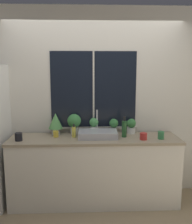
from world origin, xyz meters
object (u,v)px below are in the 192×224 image
Objects in this scene: potted_plant_far_left at (56,122)px; potted_plant_right at (114,125)px; potted_plant_far_right at (131,126)px; mug_yellow at (56,134)px; potted_plant_left at (74,122)px; sink at (98,134)px; mug_green at (161,135)px; potted_plant_center at (94,125)px; soap_bottle at (74,132)px; bottle_tall at (124,128)px; mug_red at (143,136)px; mug_black at (19,137)px.

potted_plant_right is (0.82, 0.00, -0.06)m from potted_plant_far_left.
potted_plant_far_right is at bearing -0.00° from potted_plant_right.
potted_plant_right is 0.83m from mug_yellow.
potted_plant_left is 1.34× the size of potted_plant_right.
mug_yellow is (-0.24, -0.16, -0.13)m from potted_plant_left.
sink is 1.72× the size of potted_plant_far_left.
potted_plant_left is at bearing 164.87° from mug_green.
potted_plant_center is at bearing 103.50° from sink.
potted_plant_center is (-0.05, 0.20, 0.07)m from sink.
soap_bottle is (-0.81, -0.18, -0.03)m from potted_plant_far_right.
potted_plant_far_right is at bearing 22.03° from sink.
bottle_tall is at bearing 1.08° from sink.
potted_plant_far_left is 1.23m from mug_red.
potted_plant_far_right reaches higher than mug_yellow.
mug_yellow is (-0.25, 0.02, -0.03)m from soap_bottle.
mug_green is (1.40, -0.15, 0.01)m from mug_yellow.
potted_plant_center is at bearing -0.00° from potted_plant_left.
sink is 2.44× the size of potted_plant_far_right.
mug_red reaches higher than mug_yellow.
soap_bottle is (0.26, -0.18, -0.10)m from potted_plant_far_left.
soap_bottle is 2.20× the size of mug_yellow.
mug_black is (-0.46, -0.16, 0.01)m from mug_yellow.
soap_bottle is 0.25m from mug_yellow.
potted_plant_far_right is 0.23m from bottle_tall.
mug_green is at bearing -19.53° from potted_plant_center.
potted_plant_right is 2.30× the size of mug_red.
mug_green is (0.88, -0.31, -0.07)m from potted_plant_center.
potted_plant_right is 0.25m from potted_plant_far_right.
potted_plant_far_right is at bearing 55.82° from bottle_tall.
potted_plant_left is (-0.32, 0.20, 0.12)m from sink.
bottle_tall is at bearing 165.73° from mug_green.
mug_yellow is (-1.16, 0.18, -0.00)m from mug_red.
mug_black is at bearing -167.98° from potted_plant_far_right.
potted_plant_far_left reaches higher than mug_black.
mug_yellow is 1.41m from mug_green.
mug_yellow is (0.02, -0.16, -0.13)m from potted_plant_far_left.
bottle_tall reaches higher than mug_red.
potted_plant_center is at bearing 0.00° from potted_plant_far_left.
bottle_tall is (0.41, -0.19, -0.00)m from potted_plant_center.
mug_green is at bearing -27.80° from potted_plant_right.
potted_plant_far_left is at bearing -180.00° from potted_plant_right.
potted_plant_left is at bearing 180.00° from potted_plant_far_right.
mug_green is (1.15, -0.31, -0.12)m from potted_plant_left.
potted_plant_left reaches higher than bottle_tall.
potted_plant_left is (0.26, 0.00, -0.00)m from potted_plant_far_left.
soap_bottle is at bearing 11.70° from mug_black.
sink reaches higher than potted_plant_far_left.
potted_plant_far_left is 1.08m from potted_plant_far_right.
potted_plant_right is 1.17× the size of soap_bottle.
mug_red is (0.35, -0.34, -0.07)m from potted_plant_right.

